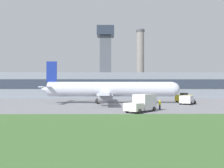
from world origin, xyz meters
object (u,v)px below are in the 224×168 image
(pushback_tug, at_px, (184,98))
(baggage_truck, at_px, (142,103))
(fuel_truck, at_px, (187,100))
(airplane, at_px, (109,90))
(ground_crew_person, at_px, (160,105))

(pushback_tug, relative_size, baggage_truck, 0.72)
(fuel_truck, bearing_deg, airplane, 166.04)
(pushback_tug, height_order, ground_crew_person, pushback_tug)
(fuel_truck, height_order, ground_crew_person, fuel_truck)
(fuel_truck, bearing_deg, baggage_truck, -130.32)
(airplane, xyz_separation_m, ground_crew_person, (7.99, -14.74, -2.22))
(pushback_tug, height_order, fuel_truck, pushback_tug)
(ground_crew_person, bearing_deg, airplane, 118.46)
(pushback_tug, distance_m, fuel_truck, 6.47)
(baggage_truck, bearing_deg, fuel_truck, 49.68)
(airplane, relative_size, baggage_truck, 5.57)
(baggage_truck, bearing_deg, pushback_tug, 56.81)
(airplane, height_order, pushback_tug, airplane)
(pushback_tug, bearing_deg, airplane, -172.69)
(ground_crew_person, bearing_deg, pushback_tug, 60.29)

